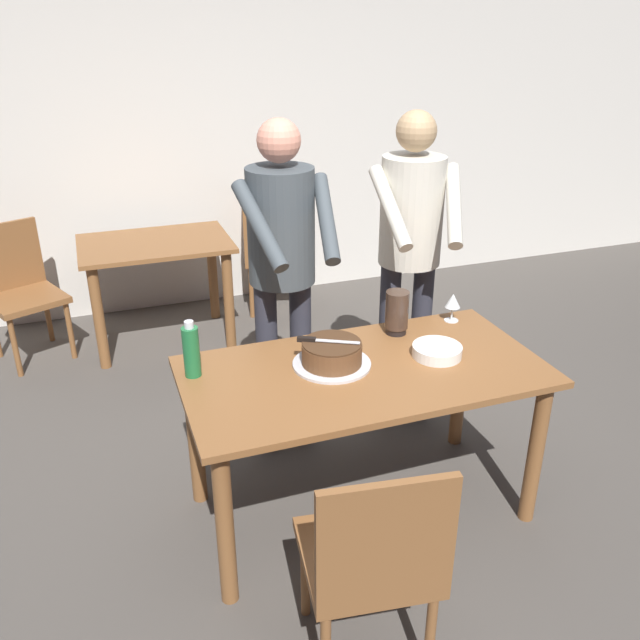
{
  "coord_description": "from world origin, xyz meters",
  "views": [
    {
      "loc": [
        -1.02,
        -2.28,
        2.13
      ],
      "look_at": [
        -0.12,
        0.23,
        0.9
      ],
      "focal_mm": 37.28,
      "sensor_mm": 36.0,
      "label": 1
    }
  ],
  "objects_px": {
    "person_cutting_cake": "(282,257)",
    "background_table": "(157,264)",
    "chair_near_side": "(373,558)",
    "plate_stack": "(437,351)",
    "person_standing_beside": "(410,240)",
    "water_bottle": "(191,351)",
    "background_chair_1": "(263,248)",
    "background_chair_0": "(20,287)",
    "main_dining_table": "(363,393)",
    "wine_glass_near": "(453,302)",
    "cake_knife": "(315,340)",
    "cake_on_platter": "(332,355)",
    "hurricane_lamp": "(397,312)"
  },
  "relations": [
    {
      "from": "person_cutting_cake",
      "to": "background_table",
      "type": "relative_size",
      "value": 1.72
    },
    {
      "from": "chair_near_side",
      "to": "background_table",
      "type": "xyz_separation_m",
      "value": [
        -0.33,
        2.9,
        0.09
      ]
    },
    {
      "from": "plate_stack",
      "to": "person_standing_beside",
      "type": "height_order",
      "value": "person_standing_beside"
    },
    {
      "from": "person_standing_beside",
      "to": "water_bottle",
      "type": "bearing_deg",
      "value": -159.92
    },
    {
      "from": "water_bottle",
      "to": "background_chair_1",
      "type": "xyz_separation_m",
      "value": [
        0.91,
        2.26,
        -0.37
      ]
    },
    {
      "from": "person_standing_beside",
      "to": "background_chair_0",
      "type": "bearing_deg",
      "value": 142.11
    },
    {
      "from": "background_chair_1",
      "to": "main_dining_table",
      "type": "bearing_deg",
      "value": -94.99
    },
    {
      "from": "wine_glass_near",
      "to": "person_standing_beside",
      "type": "height_order",
      "value": "person_standing_beside"
    },
    {
      "from": "main_dining_table",
      "to": "background_chair_1",
      "type": "distance_m",
      "value": 2.47
    },
    {
      "from": "wine_glass_near",
      "to": "chair_near_side",
      "type": "height_order",
      "value": "chair_near_side"
    },
    {
      "from": "cake_knife",
      "to": "chair_near_side",
      "type": "distance_m",
      "value": 0.97
    },
    {
      "from": "person_standing_beside",
      "to": "background_chair_0",
      "type": "height_order",
      "value": "person_standing_beside"
    },
    {
      "from": "cake_knife",
      "to": "wine_glass_near",
      "type": "distance_m",
      "value": 0.81
    },
    {
      "from": "cake_on_platter",
      "to": "background_chair_0",
      "type": "relative_size",
      "value": 0.38
    },
    {
      "from": "cake_knife",
      "to": "person_standing_beside",
      "type": "relative_size",
      "value": 0.14
    },
    {
      "from": "wine_glass_near",
      "to": "background_table",
      "type": "height_order",
      "value": "wine_glass_near"
    },
    {
      "from": "water_bottle",
      "to": "hurricane_lamp",
      "type": "distance_m",
      "value": 0.98
    },
    {
      "from": "cake_knife",
      "to": "background_chair_1",
      "type": "bearing_deg",
      "value": 80.39
    },
    {
      "from": "cake_knife",
      "to": "background_chair_1",
      "type": "xyz_separation_m",
      "value": [
        0.4,
        2.34,
        -0.37
      ]
    },
    {
      "from": "cake_knife",
      "to": "background_table",
      "type": "xyz_separation_m",
      "value": [
        -0.44,
        2.01,
        -0.29
      ]
    },
    {
      "from": "hurricane_lamp",
      "to": "person_standing_beside",
      "type": "bearing_deg",
      "value": 56.44
    },
    {
      "from": "hurricane_lamp",
      "to": "person_cutting_cake",
      "type": "relative_size",
      "value": 0.12
    },
    {
      "from": "background_chair_1",
      "to": "cake_knife",
      "type": "bearing_deg",
      "value": -99.61
    },
    {
      "from": "cake_on_platter",
      "to": "wine_glass_near",
      "type": "distance_m",
      "value": 0.76
    },
    {
      "from": "plate_stack",
      "to": "background_chair_0",
      "type": "relative_size",
      "value": 0.24
    },
    {
      "from": "background_table",
      "to": "main_dining_table",
      "type": "bearing_deg",
      "value": -73.64
    },
    {
      "from": "background_table",
      "to": "hurricane_lamp",
      "type": "bearing_deg",
      "value": -63.91
    },
    {
      "from": "plate_stack",
      "to": "person_cutting_cake",
      "type": "xyz_separation_m",
      "value": [
        -0.52,
        0.61,
        0.3
      ]
    },
    {
      "from": "main_dining_table",
      "to": "person_cutting_cake",
      "type": "bearing_deg",
      "value": 105.96
    },
    {
      "from": "wine_glass_near",
      "to": "person_standing_beside",
      "type": "xyz_separation_m",
      "value": [
        -0.08,
        0.33,
        0.22
      ]
    },
    {
      "from": "water_bottle",
      "to": "person_standing_beside",
      "type": "xyz_separation_m",
      "value": [
        1.22,
        0.45,
        0.21
      ]
    },
    {
      "from": "cake_knife",
      "to": "background_chair_0",
      "type": "distance_m",
      "value": 2.52
    },
    {
      "from": "wine_glass_near",
      "to": "background_chair_0",
      "type": "relative_size",
      "value": 0.16
    },
    {
      "from": "plate_stack",
      "to": "background_chair_1",
      "type": "relative_size",
      "value": 0.24
    },
    {
      "from": "cake_on_platter",
      "to": "chair_near_side",
      "type": "bearing_deg",
      "value": -101.54
    },
    {
      "from": "plate_stack",
      "to": "wine_glass_near",
      "type": "relative_size",
      "value": 1.53
    },
    {
      "from": "main_dining_table",
      "to": "hurricane_lamp",
      "type": "distance_m",
      "value": 0.45
    },
    {
      "from": "main_dining_table",
      "to": "cake_knife",
      "type": "relative_size",
      "value": 6.25
    },
    {
      "from": "main_dining_table",
      "to": "background_chair_0",
      "type": "xyz_separation_m",
      "value": [
        -1.51,
        2.22,
        -0.14
      ]
    },
    {
      "from": "main_dining_table",
      "to": "cake_knife",
      "type": "height_order",
      "value": "cake_knife"
    },
    {
      "from": "background_chair_1",
      "to": "wine_glass_near",
      "type": "bearing_deg",
      "value": -79.8
    },
    {
      "from": "background_table",
      "to": "cake_on_platter",
      "type": "bearing_deg",
      "value": -76.16
    },
    {
      "from": "cake_on_platter",
      "to": "water_bottle",
      "type": "height_order",
      "value": "water_bottle"
    },
    {
      "from": "cake_on_platter",
      "to": "hurricane_lamp",
      "type": "distance_m",
      "value": 0.45
    },
    {
      "from": "cake_on_platter",
      "to": "background_chair_1",
      "type": "bearing_deg",
      "value": 82.01
    },
    {
      "from": "main_dining_table",
      "to": "cake_on_platter",
      "type": "height_order",
      "value": "cake_on_platter"
    },
    {
      "from": "main_dining_table",
      "to": "cake_on_platter",
      "type": "bearing_deg",
      "value": 146.76
    },
    {
      "from": "cake_knife",
      "to": "person_cutting_cake",
      "type": "bearing_deg",
      "value": 89.05
    },
    {
      "from": "cake_knife",
      "to": "background_chair_0",
      "type": "height_order",
      "value": "background_chair_0"
    },
    {
      "from": "cake_knife",
      "to": "plate_stack",
      "type": "distance_m",
      "value": 0.55
    }
  ]
}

